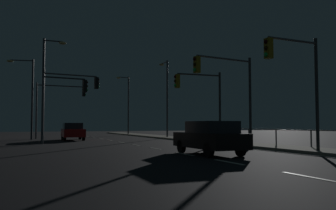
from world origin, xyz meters
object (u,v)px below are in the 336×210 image
object	(u,v)px
car	(210,137)
street_lamp_corner	(46,81)
street_lamp_mid_block	(127,100)
traffic_light_near_left	(59,99)
car_oncoming	(73,131)
traffic_light_overhead_east	(69,92)
traffic_light_far_right	(200,92)
street_lamp_far_end	(166,92)
street_lamp_across_street	(28,91)
traffic_light_near_right	(295,70)
traffic_light_mid_right	(227,81)
traffic_light_far_center	(63,95)

from	to	relation	value
car	street_lamp_corner	size ratio (longest dim) A/B	0.54
street_lamp_mid_block	traffic_light_near_left	bearing A→B (deg)	-136.39
car_oncoming	traffic_light_overhead_east	distance (m)	5.63
traffic_light_overhead_east	street_lamp_mid_block	world-z (taller)	street_lamp_mid_block
traffic_light_far_right	street_lamp_corner	bearing A→B (deg)	147.72
car_oncoming	street_lamp_far_end	world-z (taller)	street_lamp_far_end
street_lamp_far_end	street_lamp_across_street	world-z (taller)	street_lamp_far_end
car	traffic_light_near_left	xyz separation A→B (m)	(-4.96, 23.16, 3.23)
street_lamp_across_street	traffic_light_far_right	bearing A→B (deg)	-50.00
car	traffic_light_near_right	distance (m)	5.21
traffic_light_mid_right	street_lamp_mid_block	distance (m)	29.28
car	traffic_light_far_right	bearing A→B (deg)	65.88
street_lamp_far_end	street_lamp_corner	world-z (taller)	street_lamp_far_end
traffic_light_far_right	traffic_light_far_center	xyz separation A→B (m)	(-8.87, 5.02, -0.09)
traffic_light_mid_right	traffic_light_far_center	bearing A→B (deg)	132.39
car_oncoming	street_lamp_corner	world-z (taller)	street_lamp_corner
car	street_lamp_mid_block	xyz separation A→B (m)	(4.82, 32.48, 4.04)
traffic_light_near_right	street_lamp_mid_block	bearing A→B (deg)	88.32
street_lamp_across_street	street_lamp_mid_block	bearing A→B (deg)	42.05
traffic_light_far_center	traffic_light_overhead_east	size ratio (longest dim) A/B	0.92
street_lamp_far_end	traffic_light_far_center	bearing A→B (deg)	-146.76
street_lamp_far_end	street_lamp_across_street	bearing A→B (deg)	175.47
traffic_light_mid_right	car	bearing A→B (deg)	-132.16
traffic_light_near_left	traffic_light_overhead_east	bearing A→B (deg)	-90.13
traffic_light_near_right	traffic_light_near_left	size ratio (longest dim) A/B	0.98
traffic_light_far_right	traffic_light_near_right	size ratio (longest dim) A/B	0.91
car_oncoming	street_lamp_far_end	distance (m)	10.71
traffic_light_far_center	traffic_light_near_right	world-z (taller)	traffic_light_near_right
street_lamp_corner	traffic_light_far_center	bearing A→B (deg)	-48.79
traffic_light_far_center	street_lamp_mid_block	size ratio (longest dim) A/B	0.65
traffic_light_near_right	traffic_light_far_right	bearing A→B (deg)	92.89
traffic_light_overhead_east	street_lamp_far_end	size ratio (longest dim) A/B	0.69
car_oncoming	street_lamp_corner	bearing A→B (deg)	-119.46
street_lamp_across_street	street_lamp_corner	bearing A→B (deg)	-79.89
car	street_lamp_across_street	world-z (taller)	street_lamp_across_street
car_oncoming	traffic_light_near_left	xyz separation A→B (m)	(-0.89, 4.73, 3.23)
car	traffic_light_far_center	world-z (taller)	traffic_light_far_center
traffic_light_near_right	traffic_light_mid_right	size ratio (longest dim) A/B	1.02
car	street_lamp_mid_block	distance (m)	33.08
traffic_light_far_right	street_lamp_corner	distance (m)	11.90
traffic_light_far_right	street_lamp_across_street	size ratio (longest dim) A/B	0.66
traffic_light_far_right	traffic_light_overhead_east	xyz separation A→B (m)	(-8.35, 6.31, 0.26)
traffic_light_far_center	traffic_light_far_right	bearing A→B (deg)	-29.51
traffic_light_far_right	street_lamp_corner	size ratio (longest dim) A/B	0.63
traffic_light_near_right	street_lamp_corner	bearing A→B (deg)	124.27
traffic_light_mid_right	street_lamp_mid_block	world-z (taller)	street_lamp_mid_block
traffic_light_far_right	traffic_light_mid_right	xyz separation A→B (m)	(-0.41, -4.25, 0.28)
street_lamp_mid_block	traffic_light_mid_right	bearing A→B (deg)	-93.64
car	traffic_light_mid_right	bearing A→B (deg)	47.84
car	street_lamp_corner	distance (m)	15.87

